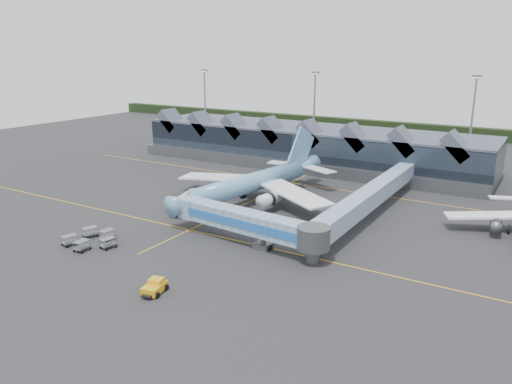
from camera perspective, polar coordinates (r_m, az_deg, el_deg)
The scene contains 10 objects.
ground at distance 88.80m, azimuth -4.36°, elevation -2.82°, with size 260.00×260.00×0.00m, color #2C2C2E.
taxi_stripes at distance 96.69m, azimuth -0.92°, elevation -1.21°, with size 120.00×60.00×0.01m.
tree_line_far at distance 186.79m, azimuth 15.75°, elevation 7.11°, with size 260.00×4.00×4.00m, color black.
terminal at distance 129.86m, azimuth 5.99°, elevation 5.32°, with size 90.00×22.25×12.52m.
light_masts at distance 134.99m, azimuth 19.13°, elevation 8.21°, with size 132.40×42.56×22.45m.
main_airliner at distance 96.60m, azimuth -0.07°, elevation 1.20°, with size 35.90×41.69×13.41m.
jet_bridge at distance 74.00m, azimuth 0.07°, elevation -3.76°, with size 26.92×6.34×5.33m.
fuel_truck at distance 92.30m, azimuth -8.08°, elevation -1.02°, with size 4.90×9.70×3.26m.
pushback_tug at distance 62.72m, azimuth -11.53°, elevation -10.59°, with size 2.91×3.98×1.63m.
baggage_carts at distance 79.96m, azimuth -18.28°, elevation -5.08°, with size 7.88×7.53×1.57m.
Camera 1 is at (49.29, -68.25, 28.24)m, focal length 35.00 mm.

